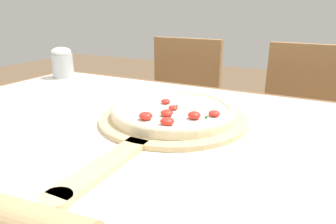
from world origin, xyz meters
name	(u,v)px	position (x,y,z in m)	size (l,w,h in m)	color
dining_table	(149,172)	(0.00, 0.00, 0.66)	(1.45, 0.95, 0.76)	brown
towel_cloth	(148,132)	(0.00, 0.00, 0.76)	(1.37, 0.87, 0.00)	white
pizza_peel	(169,121)	(0.02, 0.07, 0.77)	(0.37, 0.59, 0.01)	#D6B784
pizza	(173,111)	(0.02, 0.09, 0.79)	(0.31, 0.31, 0.04)	beige
chair_left	(179,111)	(-0.31, 0.84, 0.51)	(0.41, 0.41, 0.88)	#A37547
chair_right	(301,131)	(0.30, 0.84, 0.51)	(0.42, 0.42, 0.88)	#A37547
flour_cup	(62,62)	(-0.60, 0.34, 0.83)	(0.08, 0.08, 0.12)	#B2B7BC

